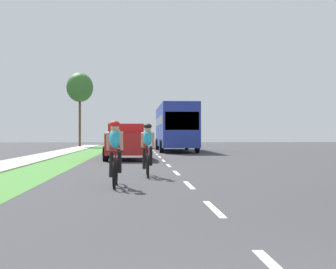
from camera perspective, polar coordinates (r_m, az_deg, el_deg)
The scene contains 9 objects.
ground_plane at distance 22.51m, azimuth -0.52°, elevation -3.23°, with size 120.00×120.00×0.00m, color #38383A.
grass_verge at distance 22.74m, azimuth -12.48°, elevation -3.19°, with size 2.00×70.00×0.01m, color #478438.
sidewalk_concrete at distance 23.11m, azimuth -17.27°, elevation -3.14°, with size 1.90×70.00×0.10m, color #B2ADA3.
lane_markings_center at distance 26.50m, azimuth -1.01°, elevation -2.75°, with size 0.12×54.07×0.01m.
cyclist_lead at distance 11.27m, azimuth -6.44°, elevation -2.24°, with size 0.42×1.72×1.58m.
cyclist_trailing at distance 13.94m, azimuth -2.51°, elevation -1.83°, with size 0.42×1.72×1.58m.
suv_red at distance 23.72m, azimuth -5.07°, elevation -0.78°, with size 2.15×4.70×1.79m.
bus_blue at distance 36.47m, azimuth 0.85°, elevation 1.08°, with size 2.78×11.60×3.48m.
street_tree_far at distance 50.89m, azimuth -10.68°, elevation 5.61°, with size 2.82×2.82×7.88m.
Camera 1 is at (-1.29, -2.44, 1.24)m, focal length 50.11 mm.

